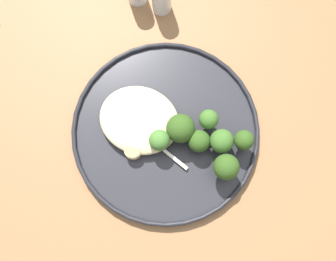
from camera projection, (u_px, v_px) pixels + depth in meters
ground at (169, 172)px, 1.37m from camera, size 6.00×6.00×0.00m
wooden_dining_table at (171, 130)px, 0.73m from camera, size 1.40×1.00×0.74m
dinner_plate at (168, 132)px, 0.64m from camera, size 0.29×0.29×0.02m
noodle_bed at (139, 120)px, 0.62m from camera, size 0.12×0.11×0.03m
seared_scallop_center_golden at (110, 118)px, 0.63m from camera, size 0.02×0.02×0.01m
seared_scallop_on_noodles at (146, 108)px, 0.63m from camera, size 0.03×0.03×0.02m
seared_scallop_left_edge at (160, 116)px, 0.63m from camera, size 0.03×0.03×0.01m
seared_scallop_front_small at (133, 151)px, 0.62m from camera, size 0.03×0.03×0.02m
broccoli_floret_right_tilted at (158, 140)px, 0.60m from camera, size 0.03×0.03×0.05m
broccoli_floret_near_rim at (222, 141)px, 0.60m from camera, size 0.04×0.04×0.05m
broccoli_floret_left_leaning at (199, 141)px, 0.60m from camera, size 0.03×0.03×0.04m
broccoli_floret_center_pile at (243, 142)px, 0.60m from camera, size 0.03×0.03×0.05m
broccoli_floret_rear_charred at (181, 129)px, 0.60m from camera, size 0.04×0.04×0.05m
broccoli_floret_split_head at (209, 120)px, 0.61m from camera, size 0.03×0.03×0.05m
broccoli_floret_beside_noodles at (226, 167)px, 0.59m from camera, size 0.04×0.04×0.06m
onion_sliver_short_strip at (173, 158)px, 0.62m from camera, size 0.05×0.02×0.00m
onion_sliver_pale_crescent at (171, 135)px, 0.63m from camera, size 0.05×0.01×0.00m
onion_sliver_curled_piece at (198, 139)px, 0.63m from camera, size 0.05×0.02×0.00m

